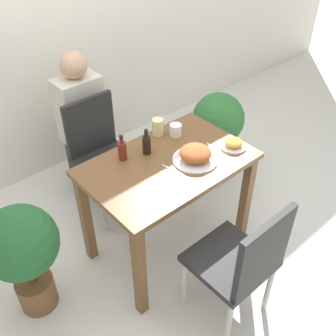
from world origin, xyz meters
TOP-DOWN VIEW (x-y plane):
  - ground_plane at (0.00, 0.00)m, footprint 16.00×16.00m
  - wall_back at (0.00, 1.43)m, footprint 8.00×0.05m
  - dining_table at (0.00, 0.00)m, footprint 1.04×0.67m
  - chair_near at (-0.07, -0.69)m, footprint 0.42×0.42m
  - chair_far at (-0.07, 0.68)m, footprint 0.42×0.42m
  - food_plate at (0.14, -0.10)m, footprint 0.28×0.28m
  - side_plate at (0.42, -0.16)m, footprint 0.17×0.17m
  - drink_cup at (0.23, 0.19)m, footprint 0.08×0.08m
  - juice_glass at (0.15, 0.28)m, footprint 0.08×0.08m
  - sauce_bottle at (-0.04, 0.16)m, footprint 0.05×0.05m
  - condiment_bottle at (-0.19, 0.21)m, footprint 0.05×0.05m
  - fork_utensil at (-0.04, -0.10)m, footprint 0.04×0.20m
  - spoon_utensil at (0.31, -0.10)m, footprint 0.04×0.17m
  - potted_plant_left at (-0.93, 0.18)m, footprint 0.43×0.43m
  - potted_plant_right at (0.86, 0.36)m, footprint 0.43×0.43m
  - person_figure at (-0.02, 1.01)m, footprint 0.34×0.22m

SIDE VIEW (x-z plane):
  - ground_plane at x=0.00m, z-range 0.00..0.00m
  - potted_plant_left at x=-0.93m, z-range 0.12..0.90m
  - potted_plant_right at x=0.86m, z-range 0.12..0.90m
  - chair_near at x=-0.07m, z-range 0.06..0.97m
  - chair_far at x=-0.07m, z-range 0.06..0.97m
  - person_figure at x=-0.02m, z-range 0.00..1.17m
  - dining_table at x=0.00m, z-range 0.25..1.02m
  - fork_utensil at x=-0.04m, z-range 0.77..0.77m
  - spoon_utensil at x=0.31m, z-range 0.77..0.77m
  - side_plate at x=0.42m, z-range 0.77..0.83m
  - drink_cup at x=0.23m, z-range 0.77..0.85m
  - food_plate at x=0.14m, z-range 0.77..0.86m
  - juice_glass at x=0.15m, z-range 0.77..0.88m
  - sauce_bottle at x=-0.04m, z-range 0.75..0.93m
  - condiment_bottle at x=-0.19m, z-range 0.75..0.93m
  - wall_back at x=0.00m, z-range 0.00..2.60m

